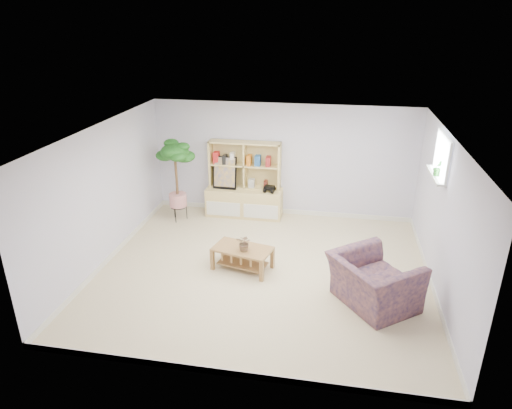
% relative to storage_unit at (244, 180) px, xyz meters
% --- Properties ---
extents(floor, '(5.50, 5.00, 0.01)m').
position_rel_storage_unit_xyz_m(floor, '(0.78, -2.24, -0.81)').
color(floor, beige).
rests_on(floor, ground).
extents(ceiling, '(5.50, 5.00, 0.01)m').
position_rel_storage_unit_xyz_m(ceiling, '(0.78, -2.24, 1.59)').
color(ceiling, white).
rests_on(ceiling, walls).
extents(walls, '(5.51, 5.01, 2.40)m').
position_rel_storage_unit_xyz_m(walls, '(0.78, -2.24, 0.39)').
color(walls, silver).
rests_on(walls, floor).
extents(baseboard, '(5.50, 5.00, 0.10)m').
position_rel_storage_unit_xyz_m(baseboard, '(0.78, -2.24, -0.76)').
color(baseboard, white).
rests_on(baseboard, floor).
extents(window, '(0.10, 0.98, 0.68)m').
position_rel_storage_unit_xyz_m(window, '(3.51, -1.64, 1.19)').
color(window, '#C7DCFF').
rests_on(window, walls).
extents(window_sill, '(0.14, 1.00, 0.04)m').
position_rel_storage_unit_xyz_m(window_sill, '(3.45, -1.64, 0.87)').
color(window_sill, white).
rests_on(window_sill, walls).
extents(storage_unit, '(1.61, 0.54, 1.61)m').
position_rel_storage_unit_xyz_m(storage_unit, '(0.00, 0.00, 0.00)').
color(storage_unit, '#D4BA67').
rests_on(storage_unit, floor).
extents(poster, '(0.51, 0.13, 0.70)m').
position_rel_storage_unit_xyz_m(poster, '(-0.41, -0.03, 0.15)').
color(poster, yellow).
rests_on(poster, storage_unit).
extents(toy_truck, '(0.33, 0.25, 0.16)m').
position_rel_storage_unit_xyz_m(toy_truck, '(0.56, -0.08, -0.12)').
color(toy_truck, black).
rests_on(toy_truck, storage_unit).
extents(coffee_table, '(1.07, 0.75, 0.40)m').
position_rel_storage_unit_xyz_m(coffee_table, '(0.43, -2.23, -0.61)').
color(coffee_table, olive).
rests_on(coffee_table, floor).
extents(table_plant, '(0.31, 0.29, 0.29)m').
position_rel_storage_unit_xyz_m(table_plant, '(0.48, -2.31, -0.26)').
color(table_plant, '#24711F').
rests_on(table_plant, coffee_table).
extents(floor_tree, '(0.83, 0.83, 1.72)m').
position_rel_storage_unit_xyz_m(floor_tree, '(-1.32, -0.48, 0.05)').
color(floor_tree, '#164819').
rests_on(floor_tree, floor).
extents(armchair, '(1.52, 1.55, 0.87)m').
position_rel_storage_unit_xyz_m(armchair, '(2.55, -2.89, -0.37)').
color(armchair, '#151741').
rests_on(armchair, floor).
extents(sill_plant, '(0.17, 0.15, 0.27)m').
position_rel_storage_unit_xyz_m(sill_plant, '(3.45, -1.72, 1.03)').
color(sill_plant, '#164819').
rests_on(sill_plant, window_sill).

